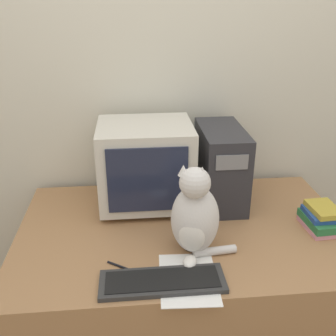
# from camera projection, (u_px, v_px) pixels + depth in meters

# --- Properties ---
(wall_back) EXTENTS (7.00, 0.05, 2.50)m
(wall_back) POSITION_uv_depth(u_px,v_px,m) (172.00, 88.00, 2.04)
(wall_back) COLOR beige
(wall_back) RESTS_ON ground_plane
(desk) EXTENTS (1.48, 0.93, 0.74)m
(desk) POSITION_uv_depth(u_px,v_px,m) (183.00, 291.00, 1.92)
(desk) COLOR #9E7047
(desk) RESTS_ON ground_plane
(crt_monitor) EXTENTS (0.44, 0.38, 0.41)m
(crt_monitor) POSITION_uv_depth(u_px,v_px,m) (146.00, 165.00, 1.88)
(crt_monitor) COLOR beige
(crt_monitor) RESTS_ON desk
(computer_tower) EXTENTS (0.20, 0.41, 0.38)m
(computer_tower) POSITION_uv_depth(u_px,v_px,m) (221.00, 166.00, 1.92)
(computer_tower) COLOR #28282D
(computer_tower) RESTS_ON desk
(keyboard) EXTENTS (0.46, 0.15, 0.02)m
(keyboard) POSITION_uv_depth(u_px,v_px,m) (162.00, 281.00, 1.42)
(keyboard) COLOR #2D2D2D
(keyboard) RESTS_ON desk
(cat) EXTENTS (0.29, 0.27, 0.39)m
(cat) POSITION_uv_depth(u_px,v_px,m) (195.00, 216.00, 1.54)
(cat) COLOR silver
(cat) RESTS_ON desk
(book_stack) EXTENTS (0.17, 0.20, 0.10)m
(book_stack) POSITION_uv_depth(u_px,v_px,m) (323.00, 218.00, 1.75)
(book_stack) COLOR pink
(book_stack) RESTS_ON desk
(pen) EXTENTS (0.13, 0.09, 0.01)m
(pen) POSITION_uv_depth(u_px,v_px,m) (123.00, 267.00, 1.50)
(pen) COLOR black
(pen) RESTS_ON desk
(paper_sheet) EXTENTS (0.23, 0.31, 0.00)m
(paper_sheet) POSITION_uv_depth(u_px,v_px,m) (188.00, 279.00, 1.45)
(paper_sheet) COLOR white
(paper_sheet) RESTS_ON desk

